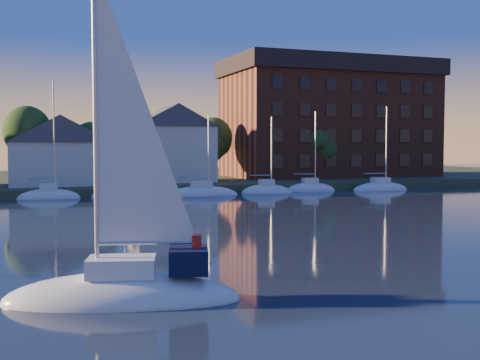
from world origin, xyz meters
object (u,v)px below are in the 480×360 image
clubhouse_east (171,143)px  clubhouse_centre (58,150)px  hero_sailboat (126,287)px  condo_block (329,118)px

clubhouse_east → clubhouse_centre: bearing=-171.9°
hero_sailboat → clubhouse_centre: bearing=-75.8°
clubhouse_centre → condo_block: (40.00, 7.95, 4.66)m
clubhouse_east → condo_block: 26.94m
condo_block → hero_sailboat: (-40.70, -59.83, -9.22)m
condo_block → hero_sailboat: 72.95m
clubhouse_centre → hero_sailboat: hero_sailboat is taller
hero_sailboat → clubhouse_east: bearing=-90.3°
clubhouse_east → hero_sailboat: 56.12m
condo_block → hero_sailboat: condo_block is taller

